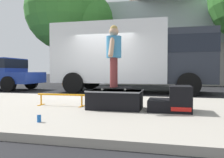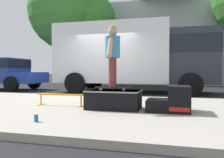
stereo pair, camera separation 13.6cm
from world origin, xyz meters
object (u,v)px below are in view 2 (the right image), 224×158
(grind_rail, at_px, (61,97))
(box_truck, at_px, (135,55))
(kicker_ramp, at_px, (172,101))
(skate_box, at_px, (114,99))
(skater_kid, at_px, (113,51))
(street_tree_main, at_px, (73,13))
(soda_can, at_px, (36,118))
(skateboard, at_px, (113,88))

(grind_rail, xyz_separation_m, box_truck, (0.95, 5.27, 1.37))
(kicker_ramp, bearing_deg, skate_box, 179.98)
(skater_kid, height_order, street_tree_main, street_tree_main)
(skater_kid, distance_m, box_truck, 5.44)
(skate_box, distance_m, soda_can, 1.86)
(skate_box, bearing_deg, kicker_ramp, -0.02)
(skate_box, bearing_deg, skateboard, -150.12)
(skate_box, xyz_separation_m, box_truck, (-0.42, 5.40, 1.36))
(skate_box, height_order, grind_rail, skate_box)
(kicker_ramp, relative_size, grind_rail, 0.71)
(box_truck, bearing_deg, grind_rail, -100.20)
(soda_can, height_order, box_truck, box_truck)
(skate_box, xyz_separation_m, skateboard, (-0.03, -0.02, 0.25))
(grind_rail, relative_size, skater_kid, 0.90)
(grind_rail, relative_size, skateboard, 1.52)
(skater_kid, relative_size, box_truck, 0.20)
(grind_rail, distance_m, skater_kid, 1.72)
(grind_rail, height_order, skateboard, skateboard)
(grind_rail, height_order, street_tree_main, street_tree_main)
(grind_rail, distance_m, skateboard, 1.37)
(soda_can, bearing_deg, skateboard, 61.18)
(skater_kid, bearing_deg, skateboard, 180.00)
(soda_can, height_order, street_tree_main, street_tree_main)
(soda_can, relative_size, box_truck, 0.02)
(skateboard, bearing_deg, soda_can, -118.82)
(street_tree_main, bearing_deg, skate_box, -61.08)
(box_truck, distance_m, street_tree_main, 7.03)
(grind_rail, distance_m, street_tree_main, 11.05)
(box_truck, bearing_deg, soda_can, -93.98)
(kicker_ramp, height_order, skater_kid, skater_kid)
(soda_can, distance_m, box_truck, 7.19)
(skateboard, height_order, soda_can, skateboard)
(street_tree_main, bearing_deg, grind_rail, -67.53)
(street_tree_main, bearing_deg, skateboard, -61.24)
(kicker_ramp, relative_size, skateboard, 1.08)
(box_truck, bearing_deg, kicker_ramp, -72.86)
(skater_kid, bearing_deg, street_tree_main, 118.76)
(skateboard, distance_m, street_tree_main, 11.60)
(skate_box, relative_size, street_tree_main, 0.15)
(grind_rail, height_order, skater_kid, skater_kid)
(skateboard, xyz_separation_m, box_truck, (-0.39, 5.41, 1.11))
(skater_kid, relative_size, soda_can, 10.77)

